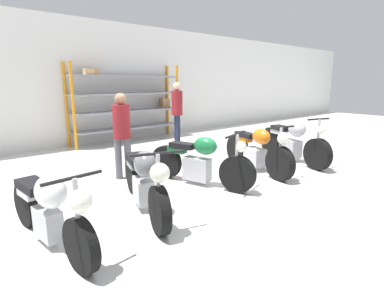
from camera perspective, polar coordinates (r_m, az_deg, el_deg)
The scene contains 10 objects.
ground_plane at distance 5.45m, azimuth 2.74°, elevation -7.88°, with size 30.00×30.00×0.00m, color silver.
back_wall at distance 9.44m, azimuth -18.75°, elevation 10.97°, with size 30.00×0.08×3.60m.
shelving_rack at distance 9.54m, azimuth -12.23°, elevation 7.98°, with size 3.55×0.63×2.36m.
motorcycle_white at distance 3.73m, azimuth -25.54°, elevation -11.02°, with size 0.58×2.01×0.98m.
motorcycle_grey at distance 4.36m, azimuth -9.10°, elevation -6.69°, with size 0.91×2.09×1.02m.
motorcycle_green at distance 5.37m, azimuth 1.47°, elevation -3.36°, with size 0.94×2.06×1.01m.
motorcycle_orange at distance 6.33m, azimuth 12.32°, elevation -1.19°, with size 0.79×2.02×1.03m.
motorcycle_silver at distance 7.35m, azimuth 18.57°, elevation 0.42°, with size 0.89×2.16×1.09m.
person_browsing at distance 5.75m, azimuth -13.22°, elevation 2.72°, with size 0.45×0.45×1.63m.
person_near_rack at distance 8.76m, azimuth -2.87°, elevation 6.84°, with size 0.42×0.42×1.82m.
Camera 1 is at (-3.51, -3.75, 1.83)m, focal length 28.00 mm.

